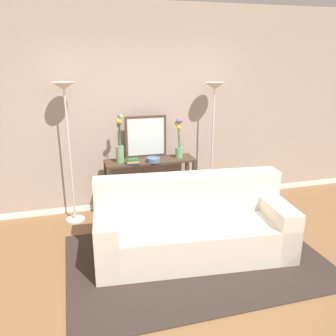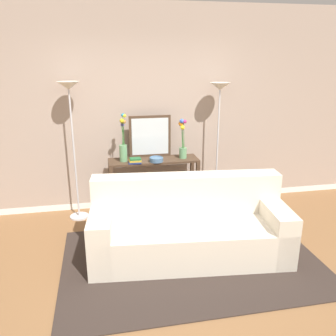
{
  "view_description": "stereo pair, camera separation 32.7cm",
  "coord_description": "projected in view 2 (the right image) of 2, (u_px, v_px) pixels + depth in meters",
  "views": [
    {
      "loc": [
        -0.97,
        -2.82,
        2.18
      ],
      "look_at": [
        0.14,
        1.12,
        0.87
      ],
      "focal_mm": 37.62,
      "sensor_mm": 36.0,
      "label": 1
    },
    {
      "loc": [
        -0.65,
        -2.89,
        2.18
      ],
      "look_at": [
        0.14,
        1.12,
        0.87
      ],
      "focal_mm": 37.62,
      "sensor_mm": 36.0,
      "label": 2
    }
  ],
  "objects": [
    {
      "name": "ground_plane",
      "position": [
        176.0,
        286.0,
        3.49
      ],
      "size": [
        16.0,
        16.0,
        0.02
      ],
      "primitive_type": "cube",
      "color": "brown"
    },
    {
      "name": "back_wall",
      "position": [
        145.0,
        110.0,
        5.04
      ],
      "size": [
        12.0,
        0.15,
        2.87
      ],
      "color": "white",
      "rests_on": "ground"
    },
    {
      "name": "area_rug",
      "position": [
        191.0,
        260.0,
        3.9
      ],
      "size": [
        2.8,
        1.84,
        0.01
      ],
      "color": "#332823",
      "rests_on": "ground"
    },
    {
      "name": "couch",
      "position": [
        189.0,
        229.0,
        3.96
      ],
      "size": [
        2.23,
        1.06,
        0.88
      ],
      "color": "beige",
      "rests_on": "ground"
    },
    {
      "name": "console_table",
      "position": [
        154.0,
        176.0,
        4.96
      ],
      "size": [
        1.25,
        0.37,
        0.8
      ],
      "color": "#473323",
      "rests_on": "ground"
    },
    {
      "name": "floor_lamp_left",
      "position": [
        71.0,
        113.0,
        4.52
      ],
      "size": [
        0.28,
        0.28,
        1.87
      ],
      "color": "silver",
      "rests_on": "ground"
    },
    {
      "name": "floor_lamp_right",
      "position": [
        219.0,
        111.0,
        4.9
      ],
      "size": [
        0.28,
        0.28,
        1.83
      ],
      "color": "silver",
      "rests_on": "ground"
    },
    {
      "name": "wall_mirror",
      "position": [
        150.0,
        136.0,
        4.93
      ],
      "size": [
        0.59,
        0.02,
        0.59
      ],
      "color": "#473323",
      "rests_on": "console_table"
    },
    {
      "name": "vase_tall_flowers",
      "position": [
        123.0,
        145.0,
        4.73
      ],
      "size": [
        0.11,
        0.13,
        0.65
      ],
      "color": "#669E6B",
      "rests_on": "console_table"
    },
    {
      "name": "vase_short_flowers",
      "position": [
        183.0,
        143.0,
        4.87
      ],
      "size": [
        0.12,
        0.11,
        0.56
      ],
      "color": "#669E6B",
      "rests_on": "console_table"
    },
    {
      "name": "fruit_bowl",
      "position": [
        156.0,
        159.0,
        4.77
      ],
      "size": [
        0.19,
        0.19,
        0.06
      ],
      "color": "#4C7093",
      "rests_on": "console_table"
    },
    {
      "name": "book_stack",
      "position": [
        135.0,
        161.0,
        4.71
      ],
      "size": [
        0.18,
        0.15,
        0.07
      ],
      "color": "navy",
      "rests_on": "console_table"
    },
    {
      "name": "book_row_under_console",
      "position": [
        135.0,
        210.0,
        5.06
      ],
      "size": [
        0.47,
        0.18,
        0.13
      ],
      "color": "gold",
      "rests_on": "ground"
    }
  ]
}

